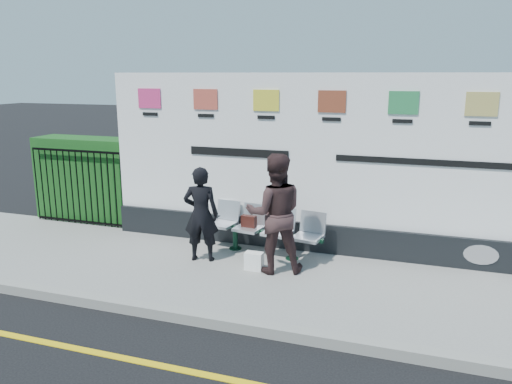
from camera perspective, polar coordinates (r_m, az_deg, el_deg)
ground at (r=5.61m, az=-4.98°, el=-20.28°), size 80.00×80.00×0.00m
pavement at (r=7.66m, az=2.54°, el=-10.05°), size 14.00×3.00×0.12m
kerb at (r=6.37m, az=-1.31°, el=-15.07°), size 14.00×0.18×0.14m
yellow_line at (r=5.60m, az=-4.98°, el=-20.24°), size 14.00×0.10×0.01m
billboard at (r=8.40m, az=8.46°, el=1.68°), size 8.00×0.30×3.00m
hedge at (r=10.95m, az=-18.29°, el=1.46°), size 2.35×0.70×1.70m
railing at (r=10.62m, az=-19.69°, el=0.56°), size 2.05×0.06×1.54m
bench at (r=8.47m, az=0.79°, el=-5.68°), size 2.10×0.84×0.44m
woman_left at (r=8.08m, az=-6.30°, el=-2.53°), size 0.64×0.49×1.55m
woman_right at (r=7.57m, az=2.17°, el=-2.45°), size 1.09×0.97×1.84m
handbag_brown at (r=8.48m, az=-0.82°, el=-3.37°), size 0.26×0.13×0.20m
carrier_bag_white at (r=7.84m, az=-0.23°, el=-7.90°), size 0.28×0.17×0.28m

